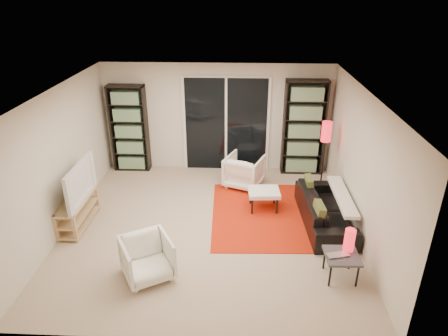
% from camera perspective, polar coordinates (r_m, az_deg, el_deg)
% --- Properties ---
extents(floor, '(5.00, 5.00, 0.00)m').
position_cam_1_polar(floor, '(7.16, -2.13, -8.25)').
color(floor, '#B9A88E').
rests_on(floor, ground).
extents(wall_back, '(5.00, 0.02, 2.40)m').
position_cam_1_polar(wall_back, '(8.91, -0.98, 7.18)').
color(wall_back, beige).
rests_on(wall_back, ground).
extents(wall_front, '(5.00, 0.02, 2.40)m').
position_cam_1_polar(wall_front, '(4.44, -4.96, -12.94)').
color(wall_front, beige).
rests_on(wall_front, ground).
extents(wall_left, '(0.02, 5.00, 2.40)m').
position_cam_1_polar(wall_left, '(7.23, -22.46, 0.84)').
color(wall_left, beige).
rests_on(wall_left, ground).
extents(wall_right, '(0.02, 5.00, 2.40)m').
position_cam_1_polar(wall_right, '(6.85, 19.03, 0.10)').
color(wall_right, beige).
rests_on(wall_right, ground).
extents(ceiling, '(5.00, 5.00, 0.02)m').
position_cam_1_polar(ceiling, '(6.18, -2.48, 10.69)').
color(ceiling, white).
rests_on(ceiling, wall_back).
extents(sliding_door, '(1.92, 0.08, 2.16)m').
position_cam_1_polar(sliding_door, '(8.92, 0.30, 6.17)').
color(sliding_door, white).
rests_on(sliding_door, ground).
extents(bookshelf_left, '(0.80, 0.30, 1.95)m').
position_cam_1_polar(bookshelf_left, '(9.15, -13.37, 5.49)').
color(bookshelf_left, black).
rests_on(bookshelf_left, ground).
extents(bookshelf_right, '(0.90, 0.30, 2.10)m').
position_cam_1_polar(bookshelf_right, '(8.89, 11.33, 5.63)').
color(bookshelf_right, black).
rests_on(bookshelf_right, ground).
extents(tv_stand, '(0.37, 1.16, 0.50)m').
position_cam_1_polar(tv_stand, '(7.53, -20.14, -5.82)').
color(tv_stand, tan).
rests_on(tv_stand, floor).
extents(tv, '(0.16, 1.18, 0.68)m').
position_cam_1_polar(tv, '(7.26, -20.66, -1.90)').
color(tv, black).
rests_on(tv, tv_stand).
extents(rug, '(1.84, 2.44, 0.01)m').
position_cam_1_polar(rug, '(7.51, 5.16, -6.59)').
color(rug, red).
rests_on(rug, floor).
extents(sofa, '(0.83, 1.92, 0.55)m').
position_cam_1_polar(sofa, '(7.31, 14.20, -5.80)').
color(sofa, black).
rests_on(sofa, floor).
extents(armchair_back, '(0.94, 0.95, 0.67)m').
position_cam_1_polar(armchair_back, '(8.37, 2.92, -0.43)').
color(armchair_back, white).
rests_on(armchair_back, floor).
extents(armchair_front, '(0.92, 0.93, 0.63)m').
position_cam_1_polar(armchair_front, '(6.00, -10.92, -12.56)').
color(armchair_front, white).
rests_on(armchair_front, floor).
extents(ottoman, '(0.61, 0.51, 0.40)m').
position_cam_1_polar(ottoman, '(7.52, 5.72, -3.55)').
color(ottoman, white).
rests_on(ottoman, floor).
extents(side_table, '(0.49, 0.49, 0.40)m').
position_cam_1_polar(side_table, '(6.09, 16.48, -12.14)').
color(side_table, '#414146').
rests_on(side_table, floor).
extents(laptop, '(0.36, 0.28, 0.03)m').
position_cam_1_polar(laptop, '(5.99, 16.15, -12.10)').
color(laptop, silver).
rests_on(laptop, side_table).
extents(table_lamp, '(0.15, 0.15, 0.34)m').
position_cam_1_polar(table_lamp, '(6.09, 17.48, -9.77)').
color(table_lamp, red).
rests_on(table_lamp, side_table).
extents(floor_lamp, '(0.22, 0.22, 1.48)m').
position_cam_1_polar(floor_lamp, '(8.13, 14.33, 4.13)').
color(floor_lamp, black).
rests_on(floor_lamp, floor).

